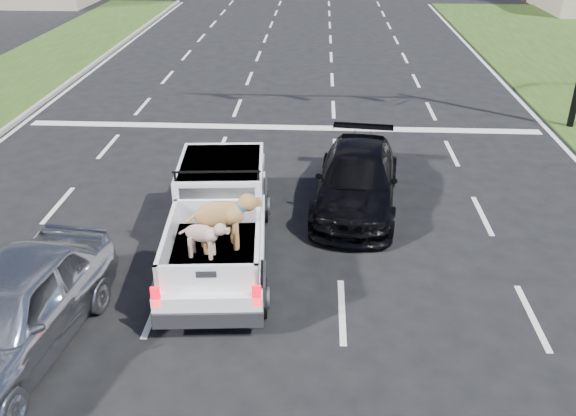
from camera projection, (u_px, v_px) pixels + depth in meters
name	position (u px, v px, depth m)	size (l,w,h in m)	color
ground	(249.00, 308.00, 11.47)	(160.00, 160.00, 0.00)	black
road_markings	(274.00, 168.00, 17.28)	(17.75, 60.00, 0.01)	silver
pickup_truck	(219.00, 218.00, 12.69)	(2.34, 5.44, 1.99)	black
silver_sedan	(11.00, 312.00, 10.03)	(1.92, 4.78, 1.63)	#ABADB2
black_coupe	(357.00, 180.00, 14.94)	(1.95, 4.79, 1.39)	black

